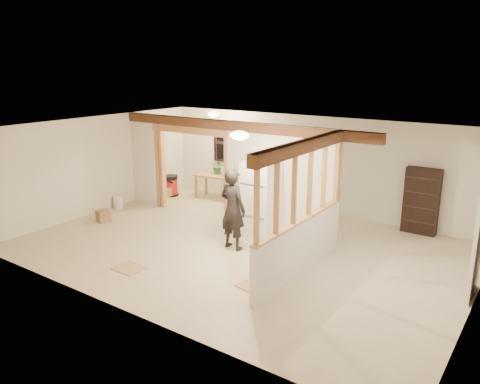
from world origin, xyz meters
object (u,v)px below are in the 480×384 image
Objects in this scene: bookshelf at (421,201)px; shop_vac at (171,185)px; refrigerator at (261,199)px; work_table at (215,187)px; woman at (233,209)px.

shop_vac is at bearing -172.39° from bookshelf.
refrigerator reaches higher than bookshelf.
refrigerator is 1.13× the size of bookshelf.
work_table reaches higher than shop_vac.
woman is 1.52× the size of work_table.
refrigerator is 2.80× the size of shop_vac.
work_table is at bearing -175.68° from bookshelf.
woman is 1.13× the size of bookshelf.
bookshelf reaches higher than work_table.
woman reaches higher than shop_vac.
woman is at bearing -132.86° from bookshelf.
bookshelf is (2.97, 3.20, -0.10)m from woman.
shop_vac is (-1.28, -0.50, -0.05)m from work_table.
woman is 4.56m from shop_vac.
woman is at bearing -95.73° from refrigerator.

